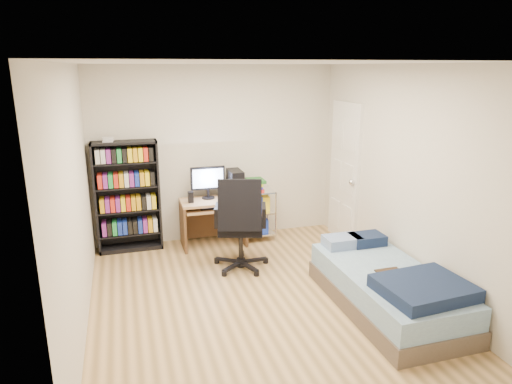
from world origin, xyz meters
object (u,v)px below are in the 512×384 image
object	(u,v)px
media_shelf	(128,195)
office_chair	(241,240)
bed	(388,288)
computer_desk	(218,203)

from	to	relation	value
media_shelf	office_chair	distance (m)	1.72
media_shelf	bed	size ratio (longest dim) A/B	0.84
media_shelf	computer_desk	size ratio (longest dim) A/B	1.41
computer_desk	bed	bearing A→B (deg)	-60.79
bed	media_shelf	bearing A→B (deg)	135.85
media_shelf	bed	distance (m)	3.56
office_chair	bed	size ratio (longest dim) A/B	0.64
office_chair	computer_desk	bearing A→B (deg)	111.28
media_shelf	bed	xyz separation A→B (m)	(2.53, -2.45, -0.54)
media_shelf	office_chair	world-z (taller)	media_shelf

